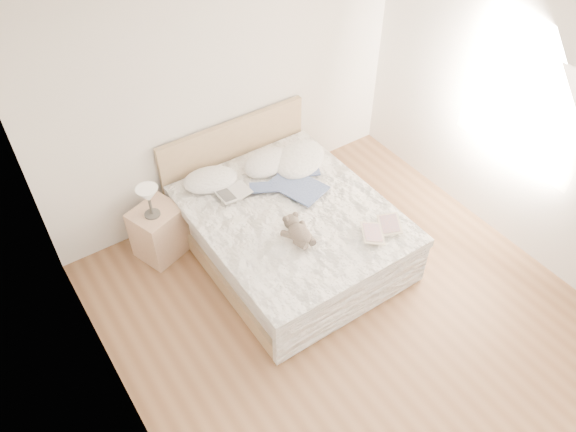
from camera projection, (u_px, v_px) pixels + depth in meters
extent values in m
cube|color=brown|center=(360.00, 328.00, 5.09)|extent=(4.00, 4.50, 0.00)
cube|color=white|center=(403.00, 54.00, 3.22)|extent=(4.00, 4.50, 0.00)
cube|color=silver|center=(226.00, 89.00, 5.50)|extent=(4.00, 0.02, 2.70)
cube|color=silver|center=(121.00, 354.00, 3.34)|extent=(0.02, 4.50, 2.70)
cube|color=silver|center=(549.00, 133.00, 4.97)|extent=(0.02, 4.50, 2.70)
cube|color=white|center=(524.00, 108.00, 5.07)|extent=(0.02, 1.30, 1.10)
cube|color=tan|center=(289.00, 244.00, 5.71)|extent=(1.68, 2.08, 0.20)
cube|color=white|center=(289.00, 227.00, 5.53)|extent=(1.60, 2.00, 0.30)
cube|color=white|center=(292.00, 216.00, 5.37)|extent=(1.72, 2.05, 0.10)
cube|color=tan|center=(235.00, 161.00, 6.05)|extent=(1.70, 0.06, 1.00)
cube|color=tan|center=(159.00, 232.00, 5.58)|extent=(0.55, 0.52, 0.56)
cylinder|color=#46423C|center=(152.00, 214.00, 5.35)|extent=(0.15, 0.15, 0.02)
cylinder|color=#3D3934|center=(150.00, 205.00, 5.27)|extent=(0.03, 0.03, 0.21)
cone|color=beige|center=(148.00, 195.00, 5.17)|extent=(0.22, 0.22, 0.15)
ellipsoid|color=white|center=(210.00, 180.00, 5.60)|extent=(0.63, 0.52, 0.17)
ellipsoid|color=white|center=(267.00, 162.00, 5.80)|extent=(0.63, 0.51, 0.17)
ellipsoid|color=white|center=(300.00, 159.00, 5.84)|extent=(0.82, 0.75, 0.20)
cube|color=silver|center=(234.00, 193.00, 5.47)|extent=(0.34, 0.24, 0.02)
cube|color=beige|center=(381.00, 229.00, 5.11)|extent=(0.50, 0.45, 0.03)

